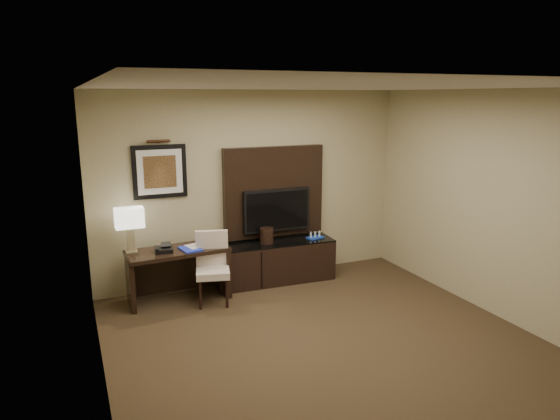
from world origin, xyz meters
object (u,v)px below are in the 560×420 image
desk_chair (213,272)px  table_lamp (130,228)px  desk_phone (164,248)px  minibar_tray (315,235)px  tv (277,210)px  ice_bucket (267,236)px  desk (179,274)px  credenza (275,262)px

desk_chair → table_lamp: size_ratio=1.39×
desk_phone → minibar_tray: size_ratio=0.90×
tv → minibar_tray: size_ratio=4.20×
ice_bucket → minibar_tray: ice_bucket is taller
desk → tv: (1.49, 0.24, 0.68)m
credenza → desk_phone: desk_phone is taller
table_lamp → ice_bucket: 1.86m
desk_chair → ice_bucket: bearing=39.0°
desk → table_lamp: 0.87m
desk_chair → desk: bearing=154.8°
credenza → desk_chair: size_ratio=1.98×
desk → desk_chair: bearing=-43.8°
desk_chair → table_lamp: bearing=169.8°
desk_phone → ice_bucket: ice_bucket is taller
ice_bucket → desk_phone: bearing=-174.2°
tv → desk_phone: tv is taller
credenza → desk_phone: (-1.58, -0.15, 0.45)m
desk → credenza: (1.40, 0.10, -0.05)m
credenza → desk: bearing=-173.0°
desk_chair → minibar_tray: (1.64, 0.36, 0.20)m
desk → table_lamp: table_lamp is taller
desk_phone → ice_bucket: 1.47m
desk_chair → desk_phone: (-0.55, 0.26, 0.31)m
desk → table_lamp: (-0.56, 0.12, 0.66)m
minibar_tray → desk: bearing=-178.6°
tv → minibar_tray: (0.53, -0.19, -0.39)m
table_lamp → ice_bucket: table_lamp is taller
credenza → minibar_tray: bearing=-1.9°
ice_bucket → minibar_tray: bearing=-4.0°
credenza → ice_bucket: size_ratio=7.89×
tv → minibar_tray: 0.68m
desk_phone → table_lamp: bearing=163.3°
tv → ice_bucket: tv is taller
desk_chair → ice_bucket: desk_chair is taller
credenza → desk_phone: bearing=-171.6°
tv → desk_chair: 1.38m
desk_chair → ice_bucket: (0.90, 0.41, 0.27)m
desk → minibar_tray: (2.02, 0.05, 0.29)m
desk_chair → tv: bearing=40.9°
desk → credenza: 1.40m
ice_bucket → minibar_tray: (0.74, -0.05, -0.07)m
ice_bucket → minibar_tray: 0.74m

